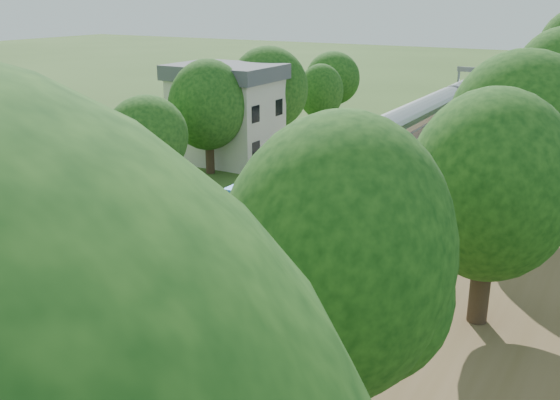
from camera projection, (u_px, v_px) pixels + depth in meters
The scene contains 11 objects.
trackbed at pixel (498, 120), 69.77m from camera, with size 9.50×170.00×0.28m.
platform at pixel (216, 227), 36.94m from camera, with size 6.40×68.00×0.38m, color #ACA08A.
yellow_stripe at pixel (256, 233), 35.53m from camera, with size 0.55×68.00×0.01m, color gold.
station_building at pixel (226, 112), 51.43m from camera, with size 8.60×6.60×8.00m.
signal_gantry at pixel (497, 82), 63.95m from camera, with size 8.40×0.38×6.20m.
trees_behind_platform at pixel (182, 131), 42.26m from camera, with size 7.82×53.32×7.21m.
train at pixel (509, 84), 83.10m from camera, with size 2.80×131.61×4.12m.
lamppost_mid at pixel (38, 296), 23.95m from camera, with size 0.42×0.42×4.23m.
lamppost_far at pixel (130, 249), 27.72m from camera, with size 0.47×0.47×4.80m.
signal_platform at pixel (138, 226), 27.46m from camera, with size 0.31×0.24×5.23m.
signal_farside at pixel (422, 184), 32.67m from camera, with size 0.34×0.27×6.12m.
Camera 1 is at (15.41, -12.05, 13.23)m, focal length 40.00 mm.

